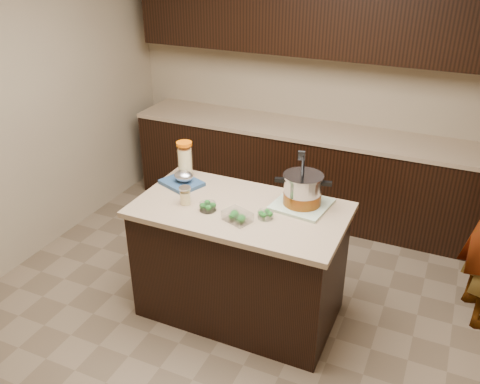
{
  "coord_description": "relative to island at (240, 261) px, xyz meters",
  "views": [
    {
      "loc": [
        1.25,
        -2.78,
        2.59
      ],
      "look_at": [
        0.0,
        0.0,
        1.02
      ],
      "focal_mm": 38.0,
      "sensor_mm": 36.0,
      "label": 1
    }
  ],
  "objects": [
    {
      "name": "ground_plane",
      "position": [
        0.0,
        0.0,
        -0.45
      ],
      "size": [
        4.0,
        4.0,
        0.0
      ],
      "primitive_type": "plane",
      "color": "brown",
      "rests_on": "ground"
    },
    {
      "name": "island",
      "position": [
        0.0,
        0.0,
        0.0
      ],
      "size": [
        1.46,
        0.81,
        0.9
      ],
      "color": "black",
      "rests_on": "ground"
    },
    {
      "name": "stock_pot",
      "position": [
        0.38,
        0.2,
        0.56
      ],
      "size": [
        0.38,
        0.34,
        0.39
      ],
      "rotation": [
        0.0,
        0.0,
        0.25
      ],
      "color": "#B7B7BC",
      "rests_on": "dish_towel"
    },
    {
      "name": "lemonade_pitcher",
      "position": [
        -0.58,
        0.26,
        0.58
      ],
      "size": [
        0.12,
        0.12,
        0.29
      ],
      "rotation": [
        0.0,
        0.0,
        -0.01
      ],
      "color": "beige",
      "rests_on": "island"
    },
    {
      "name": "broccoli_tub_left",
      "position": [
        -0.18,
        -0.12,
        0.47
      ],
      "size": [
        0.14,
        0.14,
        0.05
      ],
      "rotation": [
        0.0,
        0.0,
        0.28
      ],
      "color": "silver",
      "rests_on": "island"
    },
    {
      "name": "room_shell",
      "position": [
        0.0,
        0.0,
        1.26
      ],
      "size": [
        4.04,
        4.04,
        2.72
      ],
      "color": "tan",
      "rests_on": "ground"
    },
    {
      "name": "broccoli_tub_rect",
      "position": [
        0.06,
        -0.17,
        0.48
      ],
      "size": [
        0.21,
        0.19,
        0.06
      ],
      "rotation": [
        0.0,
        0.0,
        -0.37
      ],
      "color": "silver",
      "rests_on": "island"
    },
    {
      "name": "back_cabinets",
      "position": [
        0.0,
        1.74,
        0.49
      ],
      "size": [
        3.6,
        0.63,
        2.33
      ],
      "color": "black",
      "rests_on": "ground"
    },
    {
      "name": "blue_tray",
      "position": [
        -0.53,
        0.14,
        0.49
      ],
      "size": [
        0.35,
        0.32,
        0.11
      ],
      "rotation": [
        0.0,
        0.0,
        -0.37
      ],
      "color": "navy",
      "rests_on": "island"
    },
    {
      "name": "dish_towel",
      "position": [
        0.38,
        0.2,
        0.46
      ],
      "size": [
        0.4,
        0.4,
        0.02
      ],
      "primitive_type": "cube",
      "rotation": [
        0.0,
        0.0,
        -0.12
      ],
      "color": "#6C9162",
      "rests_on": "island"
    },
    {
      "name": "broccoli_tub_right",
      "position": [
        0.21,
        -0.06,
        0.47
      ],
      "size": [
        0.13,
        0.13,
        0.05
      ],
      "rotation": [
        0.0,
        0.0,
        -0.28
      ],
      "color": "silver",
      "rests_on": "island"
    },
    {
      "name": "mason_jar",
      "position": [
        -0.37,
        -0.1,
        0.51
      ],
      "size": [
        0.1,
        0.1,
        0.14
      ],
      "rotation": [
        0.0,
        0.0,
        -0.3
      ],
      "color": "beige",
      "rests_on": "island"
    }
  ]
}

